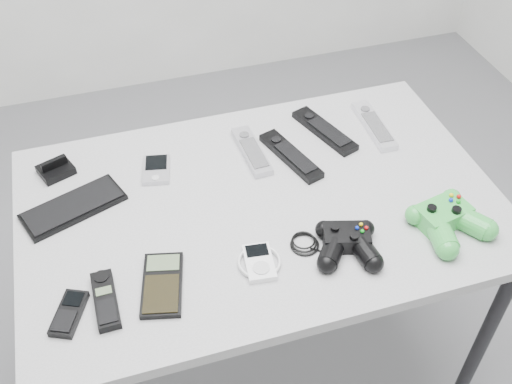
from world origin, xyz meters
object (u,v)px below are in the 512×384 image
object	(u,v)px
mp3_player	(259,262)
mobile_phone	(69,313)
desk	(261,220)
remote_silver_b	(374,125)
pda_keyboard	(73,206)
calculator	(162,284)
controller_black	(347,242)
controller_green	(448,218)
pda	(156,169)
cordless_handset	(105,300)
remote_silver_a	(252,151)
remote_black_b	(324,130)
remote_black_a	(291,155)

from	to	relation	value
mp3_player	mobile_phone	bearing A→B (deg)	-171.14
desk	remote_silver_b	world-z (taller)	remote_silver_b
pda_keyboard	calculator	world-z (taller)	calculator
controller_black	controller_green	world-z (taller)	controller_green
pda	cordless_handset	xyz separation A→B (m)	(-0.16, -0.35, 0.00)
remote_silver_b	controller_green	distance (m)	0.37
remote_silver_a	calculator	size ratio (longest dim) A/B	1.20
remote_black_b	cordless_handset	world-z (taller)	cordless_handset
remote_black_a	controller_black	size ratio (longest dim) A/B	0.88
mobile_phone	remote_silver_a	bearing A→B (deg)	61.70
pda	calculator	bearing A→B (deg)	-86.21
remote_black_a	calculator	world-z (taller)	remote_black_a
mp3_player	cordless_handset	bearing A→B (deg)	-172.34
cordless_handset	controller_green	bearing A→B (deg)	-1.80
pda_keyboard	controller_green	xyz separation A→B (m)	(0.77, -0.29, 0.02)
remote_silver_b	mp3_player	bearing A→B (deg)	-138.36
desk	remote_black_b	bearing A→B (deg)	39.68
desk	controller_green	bearing A→B (deg)	-28.04
desk	cordless_handset	xyz separation A→B (m)	(-0.37, -0.18, 0.07)
pda	mobile_phone	world-z (taller)	mobile_phone
controller_green	remote_black_b	bearing A→B (deg)	96.86
calculator	cordless_handset	bearing A→B (deg)	-162.83
remote_black_b	calculator	world-z (taller)	remote_black_b
remote_black_a	mp3_player	size ratio (longest dim) A/B	2.15
remote_silver_a	calculator	xyz separation A→B (m)	(-0.29, -0.34, -0.00)
remote_black_a	controller_green	bearing A→B (deg)	-69.34
cordless_handset	mp3_player	size ratio (longest dim) A/B	1.43
remote_black_b	mp3_player	size ratio (longest dim) A/B	2.17
remote_silver_a	controller_green	world-z (taller)	controller_green
remote_black_b	remote_silver_b	size ratio (longest dim) A/B	1.03
remote_black_b	mobile_phone	size ratio (longest dim) A/B	2.03
remote_silver_a	remote_silver_b	xyz separation A→B (m)	(0.33, 0.01, -0.00)
remote_silver_a	mobile_phone	distance (m)	0.59
cordless_handset	calculator	distance (m)	0.11
cordless_handset	mp3_player	world-z (taller)	cordless_handset
remote_black_a	mp3_player	bearing A→B (deg)	-137.64
calculator	mp3_player	world-z (taller)	mp3_player
calculator	mp3_player	xyz separation A→B (m)	(0.20, -0.00, 0.00)
remote_silver_a	controller_black	distance (m)	0.37
controller_black	cordless_handset	bearing A→B (deg)	-164.89
cordless_handset	controller_green	world-z (taller)	controller_green
calculator	pda_keyboard	bearing A→B (deg)	132.30
desk	mobile_phone	world-z (taller)	mobile_phone
remote_black_a	mobile_phone	size ratio (longest dim) A/B	2.01
remote_silver_a	mp3_player	distance (m)	0.35
remote_silver_a	remote_black_a	bearing A→B (deg)	-30.30
cordless_handset	remote_black_b	bearing A→B (deg)	30.90
controller_green	mobile_phone	bearing A→B (deg)	167.78
pda_keyboard	controller_green	distance (m)	0.83
remote_black_a	remote_black_b	bearing A→B (deg)	13.33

